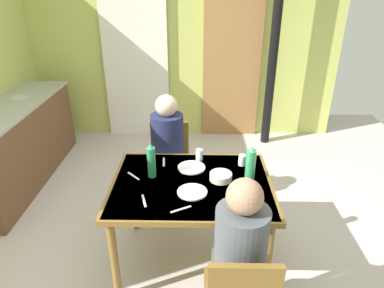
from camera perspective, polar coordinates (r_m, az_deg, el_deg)
ground_plane at (r=3.21m, az=-4.12°, el=-16.19°), size 6.55×6.55×0.00m
wall_back at (r=4.97m, az=-2.08°, el=16.08°), size 4.44×0.10×2.60m
door_wooden at (r=4.96m, az=6.58°, el=12.38°), size 0.80×0.05×2.00m
stove_pipe_column at (r=4.72m, az=13.39°, el=14.90°), size 0.12×0.12×2.60m
curtain_panel at (r=4.98m, az=-9.33°, el=13.35°), size 0.90×0.03×2.19m
kitchen_counter at (r=4.35m, az=-27.23°, el=-0.08°), size 0.61×2.03×0.91m
dining_table at (r=2.64m, az=-0.06°, el=-7.90°), size 1.20×0.94×0.76m
chair_far_diner at (r=3.45m, az=-3.78°, el=-2.75°), size 0.40×0.40×0.87m
person_near_diner at (r=2.05m, az=8.03°, el=-16.23°), size 0.30×0.37×0.77m
person_far_diner at (r=3.20m, az=-4.11°, el=0.55°), size 0.30×0.37×0.77m
water_bottle_green_near at (r=2.63m, az=9.69°, el=-3.18°), size 0.08×0.08×0.27m
water_bottle_green_far at (r=2.63m, az=-6.75°, el=-2.85°), size 0.06×0.06×0.28m
serving_bowl_center at (r=2.62m, az=4.79°, el=-5.40°), size 0.17×0.17×0.05m
dinner_plate_near_left at (r=2.78m, az=-0.08°, el=-3.93°), size 0.22×0.22×0.01m
dinner_plate_near_right at (r=2.48m, az=0.04°, el=-7.95°), size 0.22×0.22×0.01m
drinking_glass_by_near_diner at (r=2.83m, az=8.29°, el=-2.66°), size 0.06×0.06×0.09m
drinking_glass_by_far_diner at (r=2.40m, az=6.74°, el=-8.28°), size 0.06×0.06×0.09m
drinking_glass_spare_center at (r=2.88m, az=1.21°, el=-1.79°), size 0.06×0.06×0.10m
cutlery_knife_near at (r=2.32m, az=-1.84°, el=-10.77°), size 0.14×0.09×0.00m
cutlery_fork_near at (r=2.88m, az=-4.70°, el=-2.99°), size 0.03×0.15×0.00m
cutlery_knife_far at (r=2.42m, az=-7.97°, el=-9.31°), size 0.06×0.15×0.00m
cutlery_fork_far at (r=2.71m, az=-9.66°, el=-5.26°), size 0.12×0.12×0.00m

